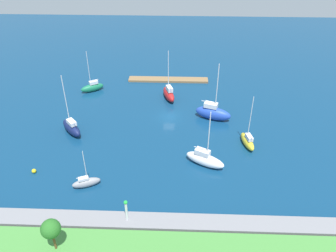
% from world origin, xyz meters
% --- Properties ---
extents(water, '(160.00, 160.00, 0.00)m').
position_xyz_m(water, '(0.00, 0.00, 0.00)').
color(water, navy).
rests_on(water, ground).
extents(pier_dock, '(20.94, 2.72, 0.54)m').
position_xyz_m(pier_dock, '(0.86, -18.27, 0.27)').
color(pier_dock, olive).
rests_on(pier_dock, ground).
extents(breakwater, '(60.88, 3.00, 1.24)m').
position_xyz_m(breakwater, '(0.00, 30.21, 0.62)').
color(breakwater, gray).
rests_on(breakwater, ground).
extents(harbor_beacon, '(0.56, 0.56, 3.73)m').
position_xyz_m(harbor_beacon, '(4.98, 30.21, 3.39)').
color(harbor_beacon, silver).
rests_on(harbor_beacon, breakwater).
extents(park_tree_west, '(2.57, 2.57, 5.13)m').
position_xyz_m(park_tree_west, '(13.74, 35.40, 5.00)').
color(park_tree_west, brown).
rests_on(park_tree_west, shoreline_park).
extents(sailboat_navy_center_basin, '(5.92, 6.36, 12.72)m').
position_xyz_m(sailboat_navy_center_basin, '(19.59, 6.98, 1.38)').
color(sailboat_navy_center_basin, '#141E4C').
rests_on(sailboat_navy_center_basin, water).
extents(sailboat_yellow_near_pier, '(2.73, 5.80, 10.57)m').
position_xyz_m(sailboat_yellow_near_pier, '(-15.55, 9.89, 1.07)').
color(sailboat_yellow_near_pier, yellow).
rests_on(sailboat_yellow_near_pier, water).
extents(sailboat_green_far_south, '(5.87, 4.55, 10.50)m').
position_xyz_m(sailboat_green_far_south, '(19.55, -11.53, 1.11)').
color(sailboat_green_far_south, '#19724C').
rests_on(sailboat_green_far_south, water).
extents(sailboat_red_lone_south, '(3.90, 6.73, 12.03)m').
position_xyz_m(sailboat_red_lone_south, '(0.36, -8.15, 1.44)').
color(sailboat_red_lone_south, red).
rests_on(sailboat_red_lone_south, water).
extents(sailboat_gray_west_end, '(4.82, 2.97, 7.28)m').
position_xyz_m(sailboat_gray_west_end, '(12.92, 22.36, 0.86)').
color(sailboat_gray_west_end, gray).
rests_on(sailboat_gray_west_end, water).
extents(sailboat_white_off_beacon, '(7.47, 5.31, 11.21)m').
position_xyz_m(sailboat_white_off_beacon, '(-6.97, 16.01, 1.26)').
color(sailboat_white_off_beacon, white).
rests_on(sailboat_white_off_beacon, water).
extents(sailboat_blue_along_channel, '(8.17, 5.05, 12.93)m').
position_xyz_m(sailboat_blue_along_channel, '(-9.52, 0.40, 1.59)').
color(sailboat_blue_along_channel, '#2347B2').
rests_on(sailboat_blue_along_channel, water).
extents(mooring_buoy_yellow, '(0.78, 0.78, 0.78)m').
position_xyz_m(mooring_buoy_yellow, '(22.92, 19.35, 0.39)').
color(mooring_buoy_yellow, yellow).
rests_on(mooring_buoy_yellow, water).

